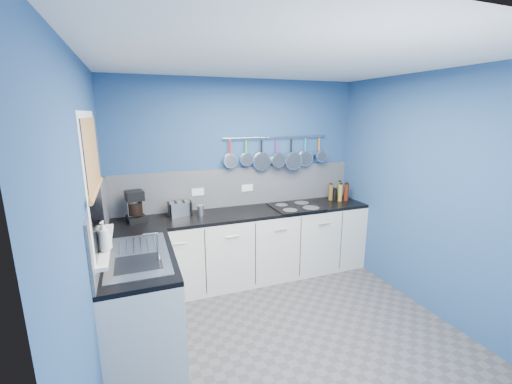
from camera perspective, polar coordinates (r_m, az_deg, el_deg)
floor at (r=3.51m, az=5.53°, el=-23.25°), size 3.20×3.00×0.02m
ceiling at (r=2.85m, az=6.76°, el=22.00°), size 3.20×3.00×0.02m
wall_back at (r=4.30m, az=-2.95°, el=2.26°), size 3.20×0.02×2.50m
wall_front at (r=1.82m, az=28.69°, el=-15.56°), size 3.20×0.02×2.50m
wall_left at (r=2.66m, az=-26.85°, el=-6.28°), size 0.02×3.00×2.50m
wall_right at (r=3.91m, az=27.68°, el=-0.40°), size 0.02×3.00×2.50m
backsplash_back at (r=4.30m, az=-2.84°, el=0.90°), size 3.20×0.02×0.50m
backsplash_left at (r=3.26m, az=-25.25°, el=-4.50°), size 0.02×1.80×0.50m
cabinet_run_back at (r=4.26m, az=-1.52°, el=-9.40°), size 3.20×0.60×0.86m
worktop_back at (r=4.10m, az=-1.56°, el=-3.60°), size 3.20×0.60×0.04m
cabinet_run_left at (r=3.26m, az=-19.03°, el=-17.83°), size 0.60×1.20×0.86m
worktop_left at (r=3.06m, az=-19.68°, el=-10.57°), size 0.60×1.20×0.04m
window_frame at (r=2.87m, az=-26.21°, el=1.37°), size 0.01×1.00×1.10m
window_glass at (r=2.87m, az=-26.11°, el=1.38°), size 0.01×0.90×1.00m
bamboo_blind at (r=2.84m, az=-26.42°, el=5.83°), size 0.01×0.90×0.55m
window_sill at (r=3.01m, az=-24.71°, el=-8.22°), size 0.10×0.98×0.03m
sink_unit at (r=3.05m, az=-19.72°, el=-10.16°), size 0.50×0.95×0.01m
mixer_tap at (r=2.83m, az=-16.57°, el=-8.94°), size 0.12×0.08×0.26m
socket_left at (r=4.16m, az=-10.01°, el=0.01°), size 0.15×0.01×0.09m
socket_right at (r=4.32m, az=-1.52°, el=0.71°), size 0.15×0.01×0.09m
pot_rail at (r=4.35m, az=3.59°, el=9.44°), size 1.45×0.02×0.02m
soap_bottle_a at (r=2.79m, az=-24.80°, el=-6.94°), size 0.11×0.11×0.24m
soap_bottle_b at (r=2.83m, az=-24.70°, el=-7.39°), size 0.10×0.10×0.17m
paper_towel at (r=3.94m, az=-20.41°, el=-2.91°), size 0.14×0.14×0.26m
coffee_maker at (r=3.92m, az=-20.10°, el=-2.35°), size 0.23×0.25×0.34m
toaster at (r=4.01m, az=-13.02°, el=-2.84°), size 0.28×0.20×0.16m
canister at (r=3.98m, az=-9.54°, el=-3.12°), size 0.09×0.09×0.12m
hob at (r=4.30m, az=6.92°, el=-2.53°), size 0.61×0.54×0.01m
pan_0 at (r=4.14m, az=-4.50°, el=6.68°), size 0.17×0.07×0.36m
pan_1 at (r=4.20m, az=-1.71°, el=6.91°), size 0.16×0.07×0.35m
pan_2 at (r=4.28m, az=1.00°, el=6.53°), size 0.24×0.05×0.43m
pan_3 at (r=4.36m, az=3.60°, el=6.90°), size 0.20×0.11×0.39m
pan_4 at (r=4.45m, az=6.10°, el=6.69°), size 0.24×0.11×0.43m
pan_5 at (r=4.55m, az=8.51°, el=6.95°), size 0.21×0.05×0.40m
pan_6 at (r=4.65m, az=10.83°, el=7.33°), size 0.16×0.11×0.35m
condiment_0 at (r=4.82m, az=14.21°, el=0.30°), size 0.05×0.05×0.24m
condiment_1 at (r=4.77m, az=13.41°, el=-0.40°), size 0.07×0.07×0.14m
condiment_2 at (r=4.71m, az=12.78°, el=-0.06°), size 0.06×0.06×0.22m
condiment_3 at (r=4.74m, az=15.32°, el=-0.05°), size 0.07×0.07×0.23m
condiment_4 at (r=4.69m, az=14.35°, el=-0.13°), size 0.06×0.06×0.23m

